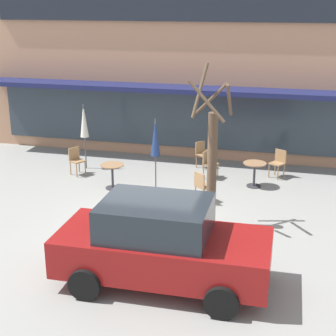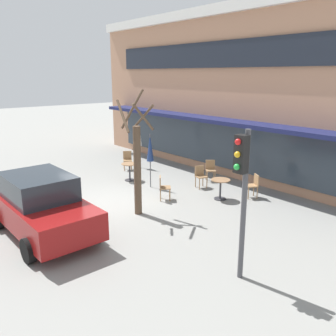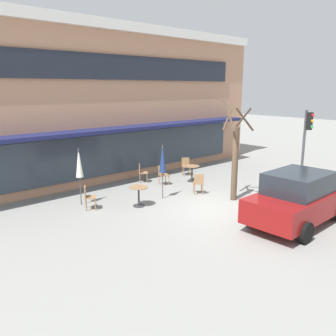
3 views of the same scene
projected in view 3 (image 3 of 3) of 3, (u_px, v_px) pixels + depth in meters
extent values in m
plane|color=gray|center=(218.00, 210.00, 13.08)|extent=(80.00, 80.00, 0.00)
cube|color=tan|center=(80.00, 101.00, 19.52)|extent=(18.53, 8.00, 7.35)
cube|color=silver|center=(121.00, 25.00, 15.77)|extent=(18.53, 0.24, 0.44)
cube|color=#191E4C|center=(129.00, 128.00, 16.47)|extent=(15.75, 1.10, 0.16)
cube|color=#1E232D|center=(121.00, 67.00, 16.22)|extent=(14.83, 0.10, 1.10)
cube|color=#2D3842|center=(124.00, 152.00, 17.09)|extent=(14.83, 0.10, 1.90)
cylinder|color=#333338|center=(139.00, 206.00, 13.49)|extent=(0.44, 0.44, 0.03)
cylinder|color=#333338|center=(139.00, 197.00, 13.41)|extent=(0.07, 0.07, 0.70)
cylinder|color=#99704C|center=(139.00, 187.00, 13.33)|extent=(0.70, 0.70, 0.03)
cylinder|color=#333338|center=(192.00, 181.00, 17.06)|extent=(0.44, 0.44, 0.03)
cylinder|color=#333338|center=(192.00, 174.00, 16.98)|extent=(0.07, 0.07, 0.70)
cylinder|color=#99704C|center=(192.00, 166.00, 16.90)|extent=(0.70, 0.70, 0.03)
cylinder|color=#4C4C51|center=(163.00, 172.00, 14.20)|extent=(0.04, 0.04, 2.20)
cone|color=navy|center=(163.00, 159.00, 14.08)|extent=(0.28, 0.28, 1.10)
cylinder|color=#4C4C51|center=(80.00, 177.00, 13.41)|extent=(0.04, 0.04, 2.20)
cone|color=silver|center=(79.00, 163.00, 13.29)|extent=(0.28, 0.28, 1.10)
cylinder|color=#9E754C|center=(190.00, 172.00, 18.03)|extent=(0.04, 0.04, 0.45)
cylinder|color=#9E754C|center=(184.00, 172.00, 17.97)|extent=(0.04, 0.04, 0.45)
cylinder|color=#9E754C|center=(189.00, 170.00, 18.35)|extent=(0.04, 0.04, 0.45)
cylinder|color=#9E754C|center=(182.00, 170.00, 18.29)|extent=(0.04, 0.04, 0.45)
cube|color=#9E754C|center=(186.00, 166.00, 18.10)|extent=(0.55, 0.55, 0.04)
cube|color=#9E754C|center=(185.00, 161.00, 18.23)|extent=(0.36, 0.24, 0.40)
cylinder|color=#9E754C|center=(95.00, 202.00, 13.30)|extent=(0.04, 0.04, 0.45)
cylinder|color=#9E754C|center=(95.00, 205.00, 12.98)|extent=(0.04, 0.04, 0.45)
cylinder|color=#9E754C|center=(86.00, 202.00, 13.24)|extent=(0.04, 0.04, 0.45)
cylinder|color=#9E754C|center=(86.00, 205.00, 12.91)|extent=(0.04, 0.04, 0.45)
cube|color=#9E754C|center=(90.00, 197.00, 13.05)|extent=(0.55, 0.55, 0.04)
cube|color=#9E754C|center=(85.00, 192.00, 12.97)|extent=(0.24, 0.36, 0.40)
cylinder|color=#9E754C|center=(194.00, 187.00, 15.19)|extent=(0.04, 0.04, 0.45)
cylinder|color=#9E754C|center=(201.00, 187.00, 15.22)|extent=(0.04, 0.04, 0.45)
cylinder|color=#9E754C|center=(195.00, 190.00, 14.86)|extent=(0.04, 0.04, 0.45)
cylinder|color=#9E754C|center=(203.00, 189.00, 14.89)|extent=(0.04, 0.04, 0.45)
cube|color=#9E754C|center=(198.00, 183.00, 14.99)|extent=(0.56, 0.56, 0.04)
cube|color=#9E754C|center=(199.00, 179.00, 14.76)|extent=(0.34, 0.28, 0.40)
cylinder|color=#9E754C|center=(147.00, 177.00, 17.03)|extent=(0.04, 0.04, 0.45)
cylinder|color=#9E754C|center=(147.00, 178.00, 16.70)|extent=(0.04, 0.04, 0.45)
cylinder|color=#9E754C|center=(140.00, 177.00, 17.01)|extent=(0.04, 0.04, 0.45)
cylinder|color=#9E754C|center=(140.00, 179.00, 16.68)|extent=(0.04, 0.04, 0.45)
cube|color=#9E754C|center=(143.00, 173.00, 16.80)|extent=(0.56, 0.56, 0.04)
cube|color=#9E754C|center=(140.00, 168.00, 16.74)|extent=(0.28, 0.34, 0.40)
cylinder|color=#9E754C|center=(166.00, 179.00, 16.63)|extent=(0.04, 0.04, 0.45)
cylinder|color=#9E754C|center=(169.00, 180.00, 16.33)|extent=(0.04, 0.04, 0.45)
cylinder|color=#9E754C|center=(159.00, 180.00, 16.49)|extent=(0.04, 0.04, 0.45)
cylinder|color=#9E754C|center=(162.00, 181.00, 16.18)|extent=(0.04, 0.04, 0.45)
cube|color=#9E754C|center=(164.00, 175.00, 16.35)|extent=(0.50, 0.50, 0.04)
cube|color=#9E754C|center=(160.00, 171.00, 16.23)|extent=(0.15, 0.39, 0.40)
cube|color=maroon|center=(299.00, 203.00, 11.66)|extent=(4.23, 1.86, 0.76)
cube|color=#232B33|center=(299.00, 183.00, 11.40)|extent=(2.12, 1.63, 0.68)
cylinder|color=black|center=(293.00, 200.00, 13.25)|extent=(0.64, 0.23, 0.64)
cylinder|color=black|center=(252.00, 216.00, 11.52)|extent=(0.64, 0.23, 0.64)
cylinder|color=black|center=(305.00, 233.00, 10.23)|extent=(0.64, 0.23, 0.64)
cylinder|color=brown|center=(235.00, 164.00, 13.96)|extent=(0.24, 0.24, 2.91)
cylinder|color=brown|center=(243.00, 118.00, 13.80)|extent=(0.08, 0.79, 0.88)
cylinder|color=brown|center=(227.00, 120.00, 13.77)|extent=(0.80, 0.31, 0.80)
cylinder|color=brown|center=(229.00, 115.00, 13.37)|extent=(0.30, 0.79, 1.23)
cylinder|color=brown|center=(245.00, 119.00, 13.19)|extent=(0.93, 0.27, 0.93)
cylinder|color=#47474C|center=(304.00, 147.00, 16.59)|extent=(0.12, 0.12, 3.40)
cube|color=black|center=(309.00, 121.00, 16.20)|extent=(0.26, 0.20, 0.80)
sphere|color=red|center=(313.00, 115.00, 16.04)|extent=(0.13, 0.13, 0.13)
sphere|color=gold|center=(312.00, 121.00, 16.10)|extent=(0.13, 0.13, 0.13)
sphere|color=green|center=(312.00, 127.00, 16.16)|extent=(0.13, 0.13, 0.13)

